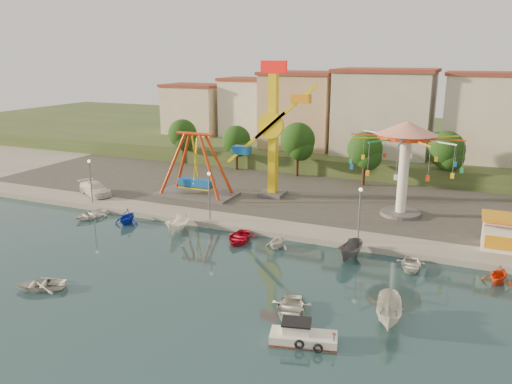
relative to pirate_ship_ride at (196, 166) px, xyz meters
The scene contains 33 objects.
ground 25.76m from the pirate_ship_ride, 55.80° to the right, with size 200.00×200.00×0.00m, color #122E33.
quay_deck 43.61m from the pirate_ship_ride, 70.82° to the left, with size 200.00×100.00×0.60m, color #9E998E.
asphalt_pad 17.29m from the pirate_ship_ride, 32.28° to the left, with size 90.00×28.00×0.01m, color #4C4944.
hill_terrace 48.26m from the pirate_ship_ride, 72.77° to the left, with size 200.00×60.00×3.00m, color #384C26.
pirate_ship_ride is the anchor object (origin of this frame).
kamikaze_tower 10.69m from the pirate_ship_ride, 19.60° to the left, with size 7.80×3.10×16.50m.
wave_swinger 25.16m from the pirate_ship_ride, ahead, with size 11.60×11.60×10.40m.
lamp_post_0 12.66m from the pirate_ship_ride, 140.62° to the right, with size 0.14×0.14×5.00m, color #59595E.
lamp_post_1 10.24m from the pirate_ship_ride, 51.89° to the right, with size 0.14×0.14×5.00m, color #59595E.
lamp_post_2 23.69m from the pirate_ship_ride, 19.74° to the right, with size 0.14×0.14×5.00m, color #59595E.
tree_0 19.86m from the pirate_ship_ride, 126.28° to the left, with size 4.60×4.60×7.19m.
tree_1 15.37m from the pirate_ship_ride, 96.49° to the left, with size 4.35×4.35×6.80m.
tree_2 17.04m from the pirate_ship_ride, 60.85° to the left, with size 5.02×5.02×7.85m.
tree_3 22.67m from the pirate_ship_ride, 36.21° to the left, with size 4.68×4.68×7.32m.
tree_4 32.69m from the pirate_ship_ride, 30.07° to the left, with size 4.86×4.86×7.60m.
building_0 31.85m from the pirate_ship_ride, 127.30° to the left, with size 9.26×9.53×11.87m, color beige.
building_1 31.34m from the pirate_ship_ride, 103.08° to the left, with size 12.33×9.01×8.63m, color silver.
building_2 31.84m from the pirate_ship_ride, 78.89° to the left, with size 11.95×9.28×11.23m, color tan.
building_3 34.33m from the pirate_ship_ride, 54.46° to the left, with size 12.59×10.50×9.20m, color beige.
building_4 45.78m from the pirate_ship_ride, 43.12° to the left, with size 10.75×9.23×9.24m, color beige.
cabin_motorboat 34.46m from the pirate_ship_ride, 48.69° to the right, with size 4.52×2.60×1.50m.
rowboat_a 30.95m from the pirate_ship_ride, 47.61° to the right, with size 2.94×4.12×0.85m, color silver.
rowboat_b 27.05m from the pirate_ship_ride, 87.02° to the right, with size 2.76×3.87×0.80m, color silver.
skiff 34.70m from the pirate_ship_ride, 37.74° to the right, with size 1.72×4.59×1.77m, color silver.
van 13.20m from the pirate_ship_ride, 156.92° to the right, with size 2.31×5.68×1.65m, color white.
moored_boat_0 13.96m from the pirate_ship_ride, 123.26° to the right, with size 2.76×3.87×0.80m, color white.
moored_boat_1 11.95m from the pirate_ship_ride, 101.24° to the right, with size 2.69×3.11×1.64m, color #1531BB.
moored_boat_2 12.51m from the pirate_ship_ride, 69.02° to the right, with size 1.58×4.19×1.62m, color white.
moored_boat_3 16.34m from the pirate_ship_ride, 44.90° to the right, with size 2.90×4.07×0.84m, color red.
moored_boat_4 19.35m from the pirate_ship_ride, 36.08° to the right, with size 2.36×2.74×1.44m, color silver.
moored_boat_5 25.19m from the pirate_ship_ride, 26.66° to the right, with size 1.55×4.12×1.59m, color #58575C.
moored_boat_6 29.99m from the pirate_ship_ride, 22.12° to the right, with size 2.50×3.50×0.73m, color silver.
moored_boat_7 36.30m from the pirate_ship_ride, 18.05° to the right, with size 2.42×2.81×1.48m, color #EB4014.
Camera 1 is at (16.90, -31.70, 17.73)m, focal length 35.00 mm.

